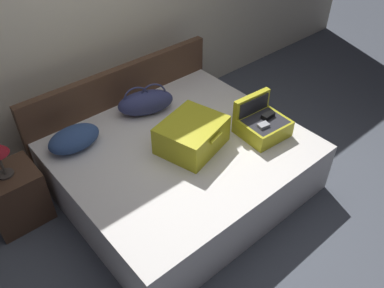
% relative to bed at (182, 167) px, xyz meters
% --- Properties ---
extents(ground_plane, '(12.00, 12.00, 0.00)m').
position_rel_bed_xyz_m(ground_plane, '(0.00, -0.40, -0.25)').
color(ground_plane, '#4C515B').
extents(back_wall, '(8.00, 0.10, 2.60)m').
position_rel_bed_xyz_m(back_wall, '(0.00, 1.25, 1.05)').
color(back_wall, beige).
rests_on(back_wall, ground).
extents(bed, '(1.98, 1.74, 0.49)m').
position_rel_bed_xyz_m(bed, '(0.00, 0.00, 0.00)').
color(bed, silver).
rests_on(bed, ground).
extents(headboard, '(2.02, 0.08, 0.85)m').
position_rel_bed_xyz_m(headboard, '(0.00, 0.91, 0.18)').
color(headboard, '#4C3323').
rests_on(headboard, ground).
extents(hard_case_large, '(0.62, 0.56, 0.25)m').
position_rel_bed_xyz_m(hard_case_large, '(0.06, -0.06, 0.37)').
color(hard_case_large, gold).
rests_on(hard_case_large, bed).
extents(hard_case_medium, '(0.41, 0.40, 0.32)m').
position_rel_bed_xyz_m(hard_case_medium, '(0.64, -0.32, 0.35)').
color(hard_case_medium, gold).
rests_on(hard_case_medium, bed).
extents(duffel_bag, '(0.57, 0.41, 0.30)m').
position_rel_bed_xyz_m(duffel_bag, '(0.05, 0.59, 0.36)').
color(duffel_bag, navy).
rests_on(duffel_bag, bed).
extents(pillow_near_headboard, '(0.45, 0.30, 0.18)m').
position_rel_bed_xyz_m(pillow_near_headboard, '(-0.69, 0.57, 0.34)').
color(pillow_near_headboard, navy).
rests_on(pillow_near_headboard, bed).
extents(nightstand, '(0.44, 0.40, 0.50)m').
position_rel_bed_xyz_m(nightstand, '(-1.27, 0.62, 0.00)').
color(nightstand, '#4C3323').
rests_on(nightstand, ground).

